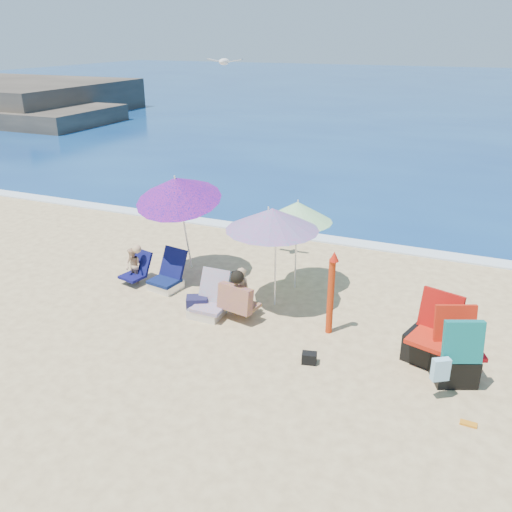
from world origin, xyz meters
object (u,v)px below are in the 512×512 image
at_px(camp_chair_right, 456,357).
at_px(seagull, 224,62).
at_px(umbrella_blue, 177,189).
at_px(person_left, 134,266).
at_px(person_center, 239,294).
at_px(umbrella_striped, 297,212).
at_px(chair_navy, 167,279).
at_px(furled_umbrella, 331,289).
at_px(chair_rainbow, 209,304).
at_px(umbrella_turquoise, 272,219).
at_px(camp_chair_left, 429,341).

xyz_separation_m(camp_chair_right, seagull, (-4.85, 2.49, 3.85)).
bearing_deg(umbrella_blue, person_left, -143.57).
height_order(person_center, seagull, seagull).
bearing_deg(umbrella_striped, chair_navy, -155.55).
bearing_deg(umbrella_striped, camp_chair_right, -33.75).
distance_m(furled_umbrella, chair_rainbow, 2.28).
relative_size(umbrella_turquoise, umbrella_striped, 1.06).
xyz_separation_m(umbrella_striped, seagull, (-1.67, 0.36, 2.66)).
distance_m(umbrella_turquoise, umbrella_striped, 0.93).
bearing_deg(umbrella_blue, chair_rainbow, -43.40).
height_order(chair_navy, seagull, seagull).
bearing_deg(seagull, camp_chair_right, -27.17).
relative_size(person_center, seagull, 1.35).
bearing_deg(person_center, seagull, 120.56).
relative_size(camp_chair_left, person_left, 1.37).
height_order(chair_navy, camp_chair_right, camp_chair_right).
bearing_deg(camp_chair_left, umbrella_blue, 166.91).
bearing_deg(person_center, camp_chair_left, -1.69).
bearing_deg(chair_navy, seagull, 64.80).
relative_size(furled_umbrella, seagull, 2.10).
height_order(furled_umbrella, chair_navy, furled_umbrella).
height_order(umbrella_striped, chair_rainbow, umbrella_striped).
height_order(chair_rainbow, camp_chair_left, camp_chair_left).
bearing_deg(seagull, umbrella_blue, -127.01).
relative_size(umbrella_blue, chair_rainbow, 2.97).
height_order(furled_umbrella, person_left, furled_umbrella).
distance_m(umbrella_blue, camp_chair_right, 5.94).
xyz_separation_m(umbrella_striped, chair_navy, (-2.34, -1.06, -1.38)).
bearing_deg(furled_umbrella, camp_chair_left, -7.76).
bearing_deg(person_center, umbrella_turquoise, 63.65).
xyz_separation_m(furled_umbrella, camp_chair_left, (1.66, -0.23, -0.49)).
relative_size(furled_umbrella, chair_navy, 1.92).
bearing_deg(chair_navy, camp_chair_left, -7.11).
height_order(umbrella_turquoise, umbrella_blue, umbrella_blue).
bearing_deg(furled_umbrella, person_center, -175.46).
xyz_separation_m(camp_chair_left, seagull, (-4.44, 2.06, 3.92)).
bearing_deg(chair_rainbow, seagull, 106.32).
relative_size(umbrella_striped, furled_umbrella, 1.21).
bearing_deg(camp_chair_right, camp_chair_left, 133.67).
bearing_deg(chair_rainbow, umbrella_turquoise, 41.86).
relative_size(chair_rainbow, person_left, 0.96).
relative_size(umbrella_blue, person_left, 2.85).
distance_m(umbrella_blue, person_center, 2.57).
relative_size(camp_chair_left, camp_chair_right, 0.97).
bearing_deg(camp_chair_left, chair_navy, 172.89).
xyz_separation_m(chair_rainbow, person_left, (-2.04, 0.63, 0.16)).
xyz_separation_m(umbrella_turquoise, person_center, (-0.34, -0.69, -1.24)).
relative_size(umbrella_blue, person_center, 2.44).
distance_m(furled_umbrella, seagull, 4.79).
bearing_deg(furled_umbrella, seagull, 146.59).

